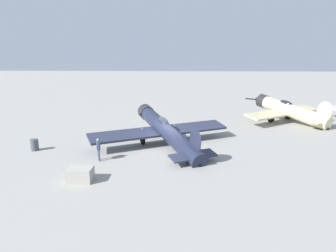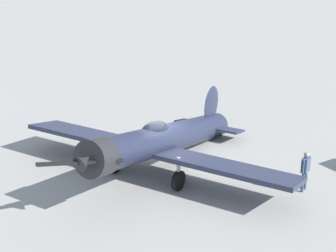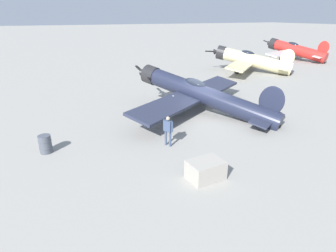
# 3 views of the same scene
# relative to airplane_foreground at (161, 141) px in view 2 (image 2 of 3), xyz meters

# --- Properties ---
(ground_plane) EXTENTS (400.00, 400.00, 0.00)m
(ground_plane) POSITION_rel_airplane_foreground_xyz_m (-0.46, -0.27, -1.31)
(ground_plane) COLOR gray
(airplane_foreground) EXTENTS (11.02, 11.40, 3.22)m
(airplane_foreground) POSITION_rel_airplane_foreground_xyz_m (0.00, 0.00, 0.00)
(airplane_foreground) COLOR #1E2338
(airplane_foreground) RESTS_ON ground_plane
(ground_crew_mechanic) EXTENTS (0.57, 0.39, 1.61)m
(ground_crew_mechanic) POSITION_rel_airplane_foreground_xyz_m (-3.94, 4.33, -0.33)
(ground_crew_mechanic) COLOR #384766
(ground_crew_mechanic) RESTS_ON ground_plane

